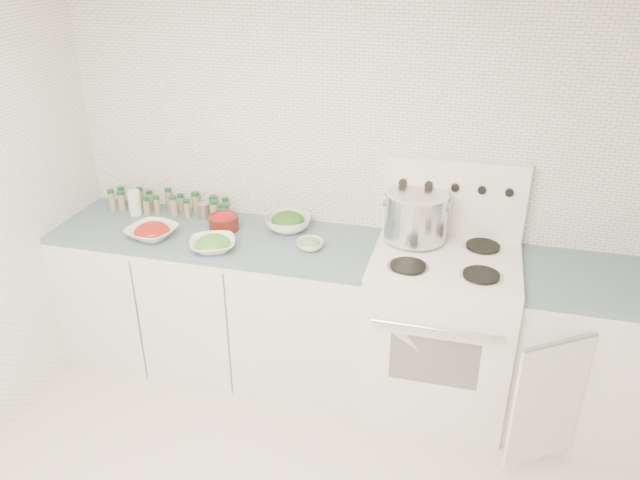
# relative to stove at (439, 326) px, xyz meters

# --- Properties ---
(room_walls) EXTENTS (3.54, 3.04, 2.52)m
(room_walls) POSITION_rel_stove_xyz_m (-0.48, -1.19, 1.06)
(room_walls) COLOR white
(room_walls) RESTS_ON ground
(counter_left) EXTENTS (1.85, 0.62, 0.90)m
(counter_left) POSITION_rel_stove_xyz_m (-1.30, 0.00, -0.05)
(counter_left) COLOR white
(counter_left) RESTS_ON ground
(stove) EXTENTS (0.76, 0.70, 1.36)m
(stove) POSITION_rel_stove_xyz_m (0.00, 0.00, 0.00)
(stove) COLOR white
(stove) RESTS_ON ground
(counter_right) EXTENTS (0.89, 0.85, 0.90)m
(counter_right) POSITION_rel_stove_xyz_m (0.82, -0.00, -0.05)
(counter_right) COLOR white
(counter_right) RESTS_ON ground
(stock_pot) EXTENTS (0.36, 0.34, 0.26)m
(stock_pot) POSITION_rel_stove_xyz_m (-0.19, 0.15, 0.59)
(stock_pot) COLOR silver
(stock_pot) RESTS_ON stove
(bowl_tomato) EXTENTS (0.31, 0.31, 0.09)m
(bowl_tomato) POSITION_rel_stove_xyz_m (-1.62, -0.13, 0.44)
(bowl_tomato) COLOR white
(bowl_tomato) RESTS_ON counter_left
(bowl_snowpea) EXTENTS (0.32, 0.32, 0.08)m
(bowl_snowpea) POSITION_rel_stove_xyz_m (-1.23, -0.18, 0.44)
(bowl_snowpea) COLOR white
(bowl_snowpea) RESTS_ON counter_left
(bowl_broccoli) EXTENTS (0.30, 0.30, 0.11)m
(bowl_broccoli) POSITION_rel_stove_xyz_m (-0.92, 0.16, 0.45)
(bowl_broccoli) COLOR white
(bowl_broccoli) RESTS_ON counter_left
(bowl_zucchini) EXTENTS (0.16, 0.16, 0.06)m
(bowl_zucchini) POSITION_rel_stove_xyz_m (-0.73, -0.04, 0.43)
(bowl_zucchini) COLOR white
(bowl_zucchini) RESTS_ON counter_left
(bowl_pepper) EXTENTS (0.17, 0.17, 0.11)m
(bowl_pepper) POSITION_rel_stove_xyz_m (-1.27, 0.07, 0.46)
(bowl_pepper) COLOR #5C160F
(bowl_pepper) RESTS_ON counter_left
(salt_canister) EXTENTS (0.10, 0.10, 0.15)m
(salt_canister) POSITION_rel_stove_xyz_m (-1.87, 0.13, 0.48)
(salt_canister) COLOR white
(salt_canister) RESTS_ON counter_left
(tin_can) EXTENTS (0.10, 0.10, 0.10)m
(tin_can) POSITION_rel_stove_xyz_m (-1.45, 0.18, 0.45)
(tin_can) COLOR gray
(tin_can) RESTS_ON counter_left
(spice_cluster) EXTENTS (0.77, 0.16, 0.14)m
(spice_cluster) POSITION_rel_stove_xyz_m (-1.67, 0.21, 0.46)
(spice_cluster) COLOR gray
(spice_cluster) RESTS_ON counter_left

